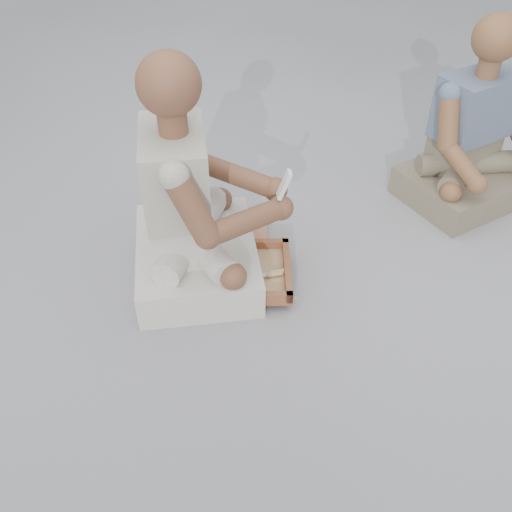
% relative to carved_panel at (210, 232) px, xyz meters
% --- Properties ---
extents(ground, '(60.00, 60.00, 0.00)m').
position_rel_carved_panel_xyz_m(ground, '(0.32, -0.60, -0.02)').
color(ground, '#9E9EA3').
rests_on(ground, ground).
extents(carved_panel, '(0.60, 0.45, 0.04)m').
position_rel_carved_panel_xyz_m(carved_panel, '(0.00, 0.00, 0.00)').
color(carved_panel, '#A1643E').
rests_on(carved_panel, ground).
extents(tool_tray, '(0.52, 0.45, 0.06)m').
position_rel_carved_panel_xyz_m(tool_tray, '(0.20, -0.30, 0.04)').
color(tool_tray, brown).
rests_on(tool_tray, carved_panel).
extents(chisel_0, '(0.21, 0.11, 0.02)m').
position_rel_carved_panel_xyz_m(chisel_0, '(0.34, -0.31, 0.05)').
color(chisel_0, white).
rests_on(chisel_0, tool_tray).
extents(chisel_1, '(0.06, 0.22, 0.02)m').
position_rel_carved_panel_xyz_m(chisel_1, '(0.12, -0.29, 0.06)').
color(chisel_1, white).
rests_on(chisel_1, tool_tray).
extents(chisel_2, '(0.20, 0.12, 0.02)m').
position_rel_carved_panel_xyz_m(chisel_2, '(0.18, -0.43, 0.04)').
color(chisel_2, white).
rests_on(chisel_2, tool_tray).
extents(chisel_3, '(0.09, 0.21, 0.02)m').
position_rel_carved_panel_xyz_m(chisel_3, '(0.13, -0.35, 0.04)').
color(chisel_3, white).
rests_on(chisel_3, tool_tray).
extents(chisel_4, '(0.16, 0.18, 0.02)m').
position_rel_carved_panel_xyz_m(chisel_4, '(0.33, -0.39, 0.05)').
color(chisel_4, white).
rests_on(chisel_4, tool_tray).
extents(chisel_5, '(0.21, 0.11, 0.02)m').
position_rel_carved_panel_xyz_m(chisel_5, '(0.36, -0.29, 0.05)').
color(chisel_5, white).
rests_on(chisel_5, tool_tray).
extents(chisel_6, '(0.09, 0.21, 0.02)m').
position_rel_carved_panel_xyz_m(chisel_6, '(0.22, -0.41, 0.05)').
color(chisel_6, white).
rests_on(chisel_6, tool_tray).
extents(chisel_7, '(0.11, 0.21, 0.02)m').
position_rel_carved_panel_xyz_m(chisel_7, '(0.19, -0.41, 0.04)').
color(chisel_7, white).
rests_on(chisel_7, tool_tray).
extents(chisel_8, '(0.16, 0.18, 0.02)m').
position_rel_carved_panel_xyz_m(chisel_8, '(0.25, -0.45, 0.04)').
color(chisel_8, white).
rests_on(chisel_8, tool_tray).
extents(chisel_9, '(0.12, 0.20, 0.02)m').
position_rel_carved_panel_xyz_m(chisel_9, '(0.18, -0.33, 0.06)').
color(chisel_9, white).
rests_on(chisel_9, tool_tray).
extents(chisel_10, '(0.20, 0.13, 0.02)m').
position_rel_carved_panel_xyz_m(chisel_10, '(0.19, -0.26, 0.06)').
color(chisel_10, white).
rests_on(chisel_10, tool_tray).
extents(wood_chip_0, '(0.02, 0.02, 0.00)m').
position_rel_carved_panel_xyz_m(wood_chip_0, '(0.33, -0.32, -0.02)').
color(wood_chip_0, tan).
rests_on(wood_chip_0, ground).
extents(wood_chip_1, '(0.02, 0.02, 0.00)m').
position_rel_carved_panel_xyz_m(wood_chip_1, '(0.25, 0.09, -0.02)').
color(wood_chip_1, tan).
rests_on(wood_chip_1, ground).
extents(wood_chip_2, '(0.02, 0.02, 0.00)m').
position_rel_carved_panel_xyz_m(wood_chip_2, '(0.46, -0.06, -0.02)').
color(wood_chip_2, tan).
rests_on(wood_chip_2, ground).
extents(wood_chip_3, '(0.02, 0.02, 0.00)m').
position_rel_carved_panel_xyz_m(wood_chip_3, '(0.25, -0.40, -0.02)').
color(wood_chip_3, tan).
rests_on(wood_chip_3, ground).
extents(wood_chip_4, '(0.02, 0.02, 0.00)m').
position_rel_carved_panel_xyz_m(wood_chip_4, '(0.52, 0.09, -0.02)').
color(wood_chip_4, tan).
rests_on(wood_chip_4, ground).
extents(wood_chip_5, '(0.02, 0.02, 0.00)m').
position_rel_carved_panel_xyz_m(wood_chip_5, '(0.28, 0.03, -0.02)').
color(wood_chip_5, tan).
rests_on(wood_chip_5, ground).
extents(wood_chip_6, '(0.02, 0.02, 0.00)m').
position_rel_carved_panel_xyz_m(wood_chip_6, '(0.33, -0.28, -0.02)').
color(wood_chip_6, tan).
rests_on(wood_chip_6, ground).
extents(wood_chip_7, '(0.02, 0.02, 0.00)m').
position_rel_carved_panel_xyz_m(wood_chip_7, '(0.35, 0.05, -0.02)').
color(wood_chip_7, tan).
rests_on(wood_chip_7, ground).
extents(wood_chip_8, '(0.02, 0.02, 0.00)m').
position_rel_carved_panel_xyz_m(wood_chip_8, '(0.46, -0.35, -0.02)').
color(wood_chip_8, tan).
rests_on(wood_chip_8, ground).
extents(wood_chip_9, '(0.02, 0.02, 0.00)m').
position_rel_carved_panel_xyz_m(wood_chip_9, '(-0.02, -0.34, -0.02)').
color(wood_chip_9, tan).
rests_on(wood_chip_9, ground).
extents(craftsman, '(0.75, 0.77, 1.00)m').
position_rel_carved_panel_xyz_m(craftsman, '(0.01, -0.27, 0.32)').
color(craftsman, silver).
rests_on(craftsman, ground).
extents(companion, '(0.76, 0.75, 0.93)m').
position_rel_carved_panel_xyz_m(companion, '(1.21, 0.57, 0.29)').
color(companion, '#746A53').
rests_on(companion, ground).
extents(mobile_phone, '(0.07, 0.06, 0.12)m').
position_rel_carved_panel_xyz_m(mobile_phone, '(0.38, -0.22, 0.46)').
color(mobile_phone, white).
rests_on(mobile_phone, craftsman).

